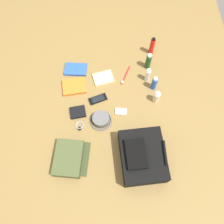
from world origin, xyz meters
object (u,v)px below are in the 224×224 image
(wallet, at_px, (78,112))
(toiletry_pouch, at_px, (69,158))
(travel_guidebook, at_px, (74,87))
(cell_phone, at_px, (98,99))
(deodorant_spray, at_px, (154,83))
(shampoo_bottle, at_px, (148,61))
(toothbrush, at_px, (125,76))
(wristwatch, at_px, (80,126))
(bucket_hat, at_px, (101,119))
(lotion_bottle, at_px, (156,97))
(sunscreen_spray, at_px, (152,46))
(notepad, at_px, (103,78))
(media_player, at_px, (121,111))
(backpack, at_px, (142,156))
(toothpaste_tube, at_px, (148,75))
(paperback_novel, at_px, (76,69))

(wallet, bearing_deg, toiletry_pouch, -16.91)
(travel_guidebook, height_order, cell_phone, travel_guidebook)
(travel_guidebook, bearing_deg, deodorant_spray, 87.33)
(shampoo_bottle, distance_m, travel_guidebook, 0.60)
(toothbrush, bearing_deg, wristwatch, -41.52)
(shampoo_bottle, relative_size, deodorant_spray, 1.14)
(shampoo_bottle, relative_size, travel_guidebook, 0.81)
(bucket_hat, xyz_separation_m, wallet, (-0.07, -0.17, -0.01))
(lotion_bottle, relative_size, wallet, 1.03)
(lotion_bottle, relative_size, toothbrush, 0.67)
(deodorant_spray, relative_size, wristwatch, 1.89)
(sunscreen_spray, relative_size, notepad, 1.13)
(bucket_hat, distance_m, notepad, 0.35)
(cell_phone, bearing_deg, media_player, 56.74)
(backpack, bearing_deg, media_player, -161.66)
(toiletry_pouch, xyz_separation_m, toothpaste_tube, (-0.60, 0.58, 0.03))
(lotion_bottle, xyz_separation_m, travel_guidebook, (-0.14, -0.61, -0.04))
(toiletry_pouch, relative_size, paperback_novel, 1.44)
(shampoo_bottle, bearing_deg, wristwatch, -47.91)
(bucket_hat, height_order, media_player, bucket_hat)
(cell_phone, xyz_separation_m, notepad, (-0.18, 0.04, 0.00))
(deodorant_spray, xyz_separation_m, wallet, (0.19, -0.57, -0.05))
(lotion_bottle, bearing_deg, toothbrush, -135.96)
(lotion_bottle, bearing_deg, backpack, -18.69)
(wallet, bearing_deg, toothbrush, 120.13)
(lotion_bottle, relative_size, cell_phone, 0.78)
(travel_guidebook, bearing_deg, toothbrush, 101.40)
(notepad, bearing_deg, toiletry_pouch, -35.66)
(wristwatch, bearing_deg, toiletry_pouch, -14.22)
(shampoo_bottle, bearing_deg, wallet, -55.21)
(travel_guidebook, bearing_deg, wallet, 8.43)
(backpack, relative_size, cell_phone, 2.52)
(toothpaste_tube, bearing_deg, paperback_novel, -101.20)
(bucket_hat, relative_size, toothbrush, 0.95)
(media_player, bearing_deg, paperback_novel, -138.20)
(lotion_bottle, xyz_separation_m, media_player, (0.08, -0.26, -0.05))
(backpack, bearing_deg, wallet, -129.73)
(bucket_hat, bearing_deg, lotion_bottle, 109.74)
(backpack, bearing_deg, lotion_bottle, 161.31)
(deodorant_spray, bearing_deg, sunscreen_spray, 176.93)
(bucket_hat, distance_m, toothpaste_tube, 0.49)
(backpack, bearing_deg, bucket_hat, -137.44)
(backpack, distance_m, deodorant_spray, 0.56)
(wristwatch, xyz_separation_m, wallet, (-0.10, -0.01, 0.01))
(shampoo_bottle, relative_size, toothbrush, 0.90)
(backpack, height_order, sunscreen_spray, sunscreen_spray)
(wristwatch, height_order, toothbrush, toothbrush)
(cell_phone, xyz_separation_m, wristwatch, (0.21, -0.13, -0.00))
(notepad, bearing_deg, wallet, -48.72)
(bucket_hat, relative_size, notepad, 1.07)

